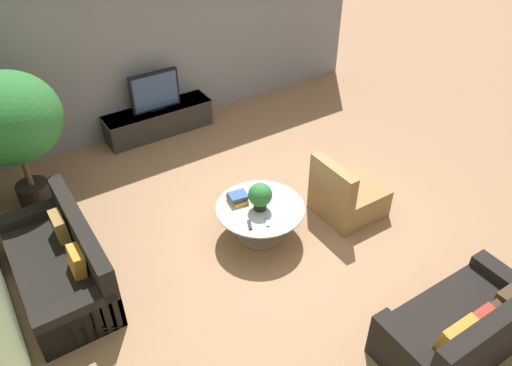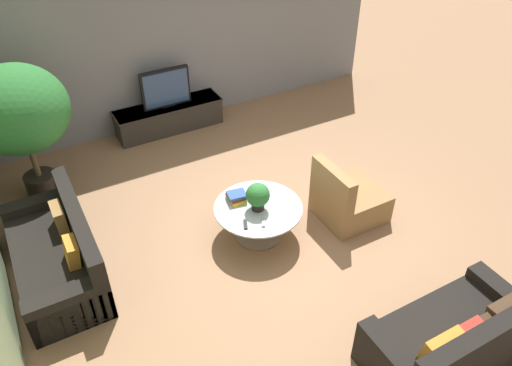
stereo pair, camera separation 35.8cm
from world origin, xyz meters
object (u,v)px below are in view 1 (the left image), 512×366
Objects in this scene: television at (155,91)px; potted_plant_tabletop at (260,196)px; media_console at (159,120)px; couch_by_wall at (61,266)px; couch_near_entry at (464,328)px; coffee_table at (260,215)px; armchair_wicker at (346,196)px; potted_palm_tall at (9,121)px.

television is 3.02m from potted_plant_tabletop.
couch_by_wall is (-2.27, -2.48, 0.05)m from media_console.
media_console is at bearing 90.31° from potted_plant_tabletop.
media_console is 5.52m from couch_near_entry.
couch_by_wall is at bearing -132.50° from television.
coffee_table is (0.03, -3.00, 0.09)m from media_console.
armchair_wicker is at bearing -69.38° from media_console.
potted_palm_tall is (-3.42, 2.45, 1.03)m from armchair_wicker.
potted_plant_tabletop reaches higher than media_console.
armchair_wicker reaches higher than couch_by_wall.
potted_palm_tall reaches higher than potted_plant_tabletop.
media_console is 4.97× the size of potted_plant_tabletop.
couch_by_wall and couch_near_entry have the same top height.
couch_near_entry is (3.07, -2.98, 0.01)m from couch_by_wall.
media_console is at bearing 20.62° from armchair_wicker.
couch_by_wall is at bearing 167.30° from coffee_table.
television is at bearing 90.66° from coffee_table.
armchair_wicker is (1.22, -3.25, -0.48)m from television.
potted_plant_tabletop is (-1.21, 0.23, 0.38)m from armchair_wicker.
television reaches higher than armchair_wicker.
media_console is 3.47m from armchair_wicker.
coffee_table is at bearing -89.34° from media_console.
potted_palm_tall is at bearing 134.87° from potted_plant_tabletop.
armchair_wicker is at bearing 77.55° from couch_by_wall.
coffee_table is 1.27× the size of armchair_wicker.
coffee_table is 0.57× the size of potted_palm_tall.
armchair_wicker is at bearing -100.91° from couch_near_entry.
coffee_table is 0.67× the size of couch_near_entry.
potted_plant_tabletop is at bearing 79.25° from armchair_wicker.
media_console is 3.05m from potted_plant_tabletop.
armchair_wicker is (3.49, -0.77, -0.01)m from couch_by_wall.
armchair_wicker is (0.43, 2.21, -0.02)m from couch_near_entry.
media_console is 1.09× the size of couch_near_entry.
couch_by_wall is at bearing -92.65° from potted_palm_tall.
media_console is at bearing 90.00° from television.
potted_plant_tabletop is (2.21, -2.22, -0.64)m from potted_palm_tall.
armchair_wicker is (1.19, -0.25, -0.05)m from coffee_table.
coffee_table is 1.22m from armchair_wicker.
media_console is 0.96× the size of couch_by_wall.
potted_palm_tall is (-2.19, -0.80, 1.06)m from media_console.
couch_by_wall is at bearing 166.65° from potted_plant_tabletop.
coffee_table is 0.34m from potted_plant_tabletop.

